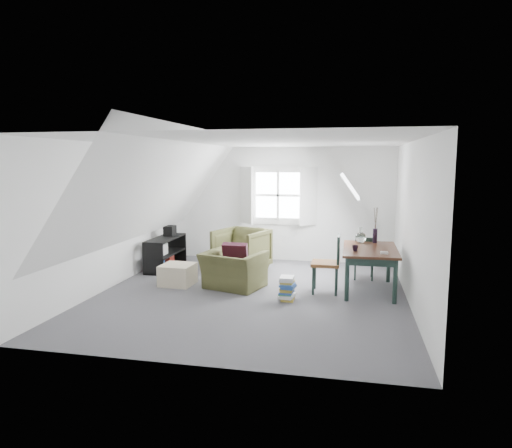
% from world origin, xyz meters
% --- Properties ---
extents(floor, '(5.50, 5.50, 0.00)m').
position_xyz_m(floor, '(0.00, 0.00, 0.00)').
color(floor, '#525157').
rests_on(floor, ground).
extents(ceiling, '(5.50, 5.50, 0.00)m').
position_xyz_m(ceiling, '(0.00, 0.00, 2.50)').
color(ceiling, white).
rests_on(ceiling, wall_back).
extents(wall_back, '(5.00, 0.00, 5.00)m').
position_xyz_m(wall_back, '(0.00, 2.75, 1.25)').
color(wall_back, white).
rests_on(wall_back, ground).
extents(wall_front, '(5.00, 0.00, 5.00)m').
position_xyz_m(wall_front, '(0.00, -2.75, 1.25)').
color(wall_front, white).
rests_on(wall_front, ground).
extents(wall_left, '(0.00, 5.50, 5.50)m').
position_xyz_m(wall_left, '(-2.50, 0.00, 1.25)').
color(wall_left, white).
rests_on(wall_left, ground).
extents(wall_right, '(0.00, 5.50, 5.50)m').
position_xyz_m(wall_right, '(2.50, 0.00, 1.25)').
color(wall_right, white).
rests_on(wall_right, ground).
extents(slope_left, '(3.19, 5.50, 4.48)m').
position_xyz_m(slope_left, '(-1.55, 0.00, 1.78)').
color(slope_left, white).
rests_on(slope_left, wall_left).
extents(slope_right, '(3.19, 5.50, 4.48)m').
position_xyz_m(slope_right, '(1.55, 0.00, 1.78)').
color(slope_right, white).
rests_on(slope_right, wall_right).
extents(dormer_window, '(1.71, 0.35, 1.30)m').
position_xyz_m(dormer_window, '(0.00, 2.68, 1.45)').
color(dormer_window, white).
rests_on(dormer_window, wall_back).
extents(skylight, '(0.35, 0.75, 0.47)m').
position_xyz_m(skylight, '(1.55, 1.30, 1.75)').
color(skylight, white).
rests_on(skylight, slope_right).
extents(armchair_near, '(1.18, 1.10, 0.64)m').
position_xyz_m(armchair_near, '(-0.39, 0.30, 0.00)').
color(armchair_near, '#424321').
rests_on(armchair_near, floor).
extents(armchair_far, '(1.18, 1.19, 0.86)m').
position_xyz_m(armchair_far, '(-0.55, 1.56, 0.00)').
color(armchair_far, '#424321').
rests_on(armchair_far, floor).
extents(throw_pillow, '(0.44, 0.26, 0.46)m').
position_xyz_m(throw_pillow, '(-0.39, 0.45, 0.55)').
color(throw_pillow, '#340E1B').
rests_on(throw_pillow, armchair_near).
extents(ottoman, '(0.57, 0.57, 0.37)m').
position_xyz_m(ottoman, '(-1.42, 0.30, 0.18)').
color(ottoman, '#C4B595').
rests_on(ottoman, floor).
extents(dining_table, '(0.89, 1.48, 0.74)m').
position_xyz_m(dining_table, '(1.92, 0.60, 0.64)').
color(dining_table, '#361A0E').
rests_on(dining_table, floor).
extents(demijohn, '(0.20, 0.20, 0.28)m').
position_xyz_m(demijohn, '(1.77, 1.05, 0.85)').
color(demijohn, silver).
rests_on(demijohn, dining_table).
extents(vase_twigs, '(0.08, 0.09, 0.64)m').
position_xyz_m(vase_twigs, '(2.02, 1.15, 0.88)').
color(vase_twigs, black).
rests_on(vase_twigs, dining_table).
extents(cup, '(0.11, 0.11, 0.09)m').
position_xyz_m(cup, '(1.67, 0.30, 0.74)').
color(cup, black).
rests_on(cup, dining_table).
extents(paper_box, '(0.12, 0.08, 0.04)m').
position_xyz_m(paper_box, '(2.12, 0.15, 0.76)').
color(paper_box, white).
rests_on(paper_box, dining_table).
extents(dining_chair_far, '(0.38, 0.38, 0.82)m').
position_xyz_m(dining_chair_far, '(1.84, 1.39, 0.43)').
color(dining_chair_far, brown).
rests_on(dining_chair_far, floor).
extents(dining_chair_near, '(0.46, 0.46, 0.98)m').
position_xyz_m(dining_chair_near, '(1.23, 0.36, 0.51)').
color(dining_chair_near, brown).
rests_on(dining_chair_near, floor).
extents(media_shelf, '(0.42, 1.26, 0.65)m').
position_xyz_m(media_shelf, '(-2.13, 1.39, 0.29)').
color(media_shelf, black).
rests_on(media_shelf, floor).
extents(electronics_box, '(0.21, 0.29, 0.22)m').
position_xyz_m(electronics_box, '(-2.13, 1.69, 0.74)').
color(electronics_box, black).
rests_on(electronics_box, media_shelf).
extents(magazine_stack, '(0.28, 0.33, 0.37)m').
position_xyz_m(magazine_stack, '(0.62, -0.20, 0.19)').
color(magazine_stack, '#B29933').
rests_on(magazine_stack, floor).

